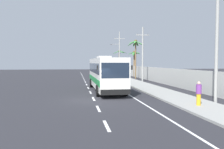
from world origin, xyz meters
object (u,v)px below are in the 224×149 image
(palm_nearest, at_px, (136,49))
(palm_third, at_px, (119,58))
(utility_pole_far, at_px, (119,52))
(motorcycle_beside_bus, at_px, (112,78))
(coach_bus_foreground, at_px, (105,73))
(utility_pole_nearest, at_px, (217,40))
(pedestrian_near_kerb, at_px, (199,93))
(utility_pole_mid, at_px, (143,53))
(palm_second, at_px, (134,59))

(palm_nearest, height_order, palm_third, palm_nearest)
(utility_pole_far, bearing_deg, motorcycle_beside_bus, -103.51)
(coach_bus_foreground, distance_m, utility_pole_nearest, 11.49)
(coach_bus_foreground, height_order, pedestrian_near_kerb, coach_bus_foreground)
(utility_pole_far, relative_size, palm_nearest, 1.43)
(utility_pole_nearest, xyz_separation_m, utility_pole_far, (0.02, 38.67, 0.74))
(coach_bus_foreground, bearing_deg, motorcycle_beside_bus, 77.33)
(coach_bus_foreground, distance_m, utility_pole_mid, 13.07)
(palm_third, bearing_deg, palm_second, -84.59)
(coach_bus_foreground, relative_size, palm_third, 1.96)
(coach_bus_foreground, height_order, palm_second, palm_second)
(pedestrian_near_kerb, bearing_deg, utility_pole_far, 73.24)
(utility_pole_nearest, xyz_separation_m, utility_pole_mid, (0.09, 19.34, -0.26))
(palm_third, bearing_deg, utility_pole_mid, -91.78)
(utility_pole_far, distance_m, palm_nearest, 13.05)
(palm_second, bearing_deg, pedestrian_near_kerb, -96.88)
(coach_bus_foreground, bearing_deg, palm_third, 77.01)
(motorcycle_beside_bus, xyz_separation_m, utility_pole_nearest, (4.87, -18.36, 3.98))
(motorcycle_beside_bus, relative_size, utility_pole_nearest, 0.22)
(motorcycle_beside_bus, xyz_separation_m, palm_nearest, (5.47, 7.28, 4.69))
(coach_bus_foreground, relative_size, utility_pole_nearest, 1.35)
(utility_pole_nearest, bearing_deg, pedestrian_near_kerb, -146.79)
(utility_pole_nearest, relative_size, palm_nearest, 1.25)
(palm_third, bearing_deg, utility_pole_far, -101.09)
(utility_pole_mid, relative_size, utility_pole_far, 0.83)
(coach_bus_foreground, relative_size, utility_pole_far, 1.17)
(utility_pole_nearest, height_order, utility_pole_far, utility_pole_far)
(utility_pole_far, xyz_separation_m, palm_second, (1.86, -7.16, -1.62))
(motorcycle_beside_bus, distance_m, palm_nearest, 10.25)
(coach_bus_foreground, bearing_deg, palm_nearest, 65.74)
(pedestrian_near_kerb, height_order, utility_pole_nearest, utility_pole_nearest)
(pedestrian_near_kerb, height_order, utility_pole_mid, utility_pole_mid)
(motorcycle_beside_bus, bearing_deg, palm_nearest, 53.08)
(pedestrian_near_kerb, xyz_separation_m, palm_nearest, (2.70, 27.01, 4.38))
(palm_nearest, distance_m, palm_second, 6.22)
(utility_pole_mid, distance_m, palm_second, 12.32)
(coach_bus_foreground, xyz_separation_m, palm_second, (8.92, 22.85, 1.84))
(pedestrian_near_kerb, height_order, utility_pole_far, utility_pole_far)
(motorcycle_beside_bus, distance_m, palm_third, 25.26)
(palm_second, bearing_deg, utility_pole_far, 104.53)
(pedestrian_near_kerb, distance_m, utility_pole_nearest, 4.44)
(motorcycle_beside_bus, height_order, utility_pole_far, utility_pole_far)
(pedestrian_near_kerb, xyz_separation_m, utility_pole_mid, (2.18, 20.71, 3.41))
(motorcycle_beside_bus, xyz_separation_m, utility_pole_far, (4.88, 20.32, 4.72))
(palm_second, xyz_separation_m, palm_third, (-1.06, 11.22, 0.36))
(coach_bus_foreground, xyz_separation_m, utility_pole_nearest, (7.04, -8.66, 2.72))
(palm_second, distance_m, palm_third, 11.27)
(utility_pole_mid, relative_size, palm_third, 1.38)
(coach_bus_foreground, distance_m, pedestrian_near_kerb, 11.23)
(motorcycle_beside_bus, xyz_separation_m, palm_second, (6.74, 13.16, 3.09))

